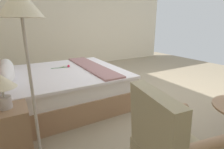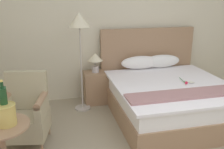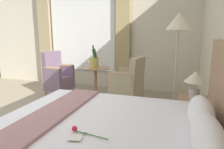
{
  "view_description": "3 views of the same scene",
  "coord_description": "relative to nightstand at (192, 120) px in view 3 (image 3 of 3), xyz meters",
  "views": [
    {
      "loc": [
        -2.76,
        2.57,
        1.45
      ],
      "look_at": [
        -0.89,
        1.49,
        0.81
      ],
      "focal_mm": 28.0,
      "sensor_mm": 36.0,
      "label": 1
    },
    {
      "loc": [
        -1.55,
        -1.74,
        1.99
      ],
      "look_at": [
        -0.74,
        1.62,
        0.9
      ],
      "focal_mm": 40.0,
      "sensor_mm": 36.0,
      "label": 2
    },
    {
      "loc": [
        1.9,
        2.44,
        1.44
      ],
      "look_at": [
        -1.14,
        1.47,
        0.79
      ],
      "focal_mm": 32.0,
      "sensor_mm": 36.0,
      "label": 3
    }
  ],
  "objects": [
    {
      "name": "armchair_facing_bed",
      "position": [
        -1.29,
        -2.89,
        0.16
      ],
      "size": [
        0.63,
        0.59,
        1.04
      ],
      "color": "#9D7656",
      "rests_on": "ground"
    },
    {
      "name": "wine_glass_near_edge",
      "position": [
        -1.39,
        -2.11,
        0.52
      ],
      "size": [
        0.08,
        0.08,
        0.16
      ],
      "color": "white",
      "rests_on": "side_table_round"
    },
    {
      "name": "champagne_bucket",
      "position": [
        -1.27,
        -1.94,
        0.55
      ],
      "size": [
        0.21,
        0.21,
        0.5
      ],
      "color": "tan",
      "rests_on": "side_table_round"
    },
    {
      "name": "bedside_lamp",
      "position": [
        -0.0,
        0.0,
        0.56
      ],
      "size": [
        0.28,
        0.28,
        0.37
      ],
      "color": "#BFB3B1",
      "rests_on": "nightstand"
    },
    {
      "name": "wall_window_side",
      "position": [
        -2.39,
        -2.71,
        1.21
      ],
      "size": [
        0.27,
        6.11,
        3.02
      ],
      "color": "beige",
      "rests_on": "ground"
    },
    {
      "name": "armchair_by_window",
      "position": [
        -1.18,
        -1.15,
        0.14
      ],
      "size": [
        0.69,
        0.68,
        0.99
      ],
      "color": "#9D7656",
      "rests_on": "ground"
    },
    {
      "name": "wine_glass_near_bucket",
      "position": [
        -1.46,
        -1.84,
        0.52
      ],
      "size": [
        0.07,
        0.07,
        0.16
      ],
      "color": "white",
      "rests_on": "side_table_round"
    },
    {
      "name": "side_table_round",
      "position": [
        -1.34,
        -1.94,
        0.13
      ],
      "size": [
        0.61,
        0.61,
        0.71
      ],
      "color": "#9D7656",
      "rests_on": "ground"
    },
    {
      "name": "floor_lamp_brass",
      "position": [
        -0.29,
        -0.25,
        1.17
      ],
      "size": [
        0.36,
        0.36,
        1.73
      ],
      "color": "#BAAEA4",
      "rests_on": "ground"
    },
    {
      "name": "nightstand",
      "position": [
        0.0,
        0.0,
        0.0
      ],
      "size": [
        0.46,
        0.39,
        0.61
      ],
      "color": "#9D7656",
      "rests_on": "ground"
    }
  ]
}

